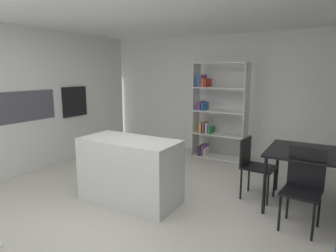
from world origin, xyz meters
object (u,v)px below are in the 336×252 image
at_px(kitchen_island, 130,170).
at_px(dining_chair_island_side, 253,162).
at_px(open_bookshelf, 215,113).
at_px(dining_table, 308,157).
at_px(built_in_oven, 75,101).
at_px(dining_chair_near, 304,182).

distance_m(kitchen_island, dining_chair_island_side, 1.75).
distance_m(open_bookshelf, dining_table, 2.53).
bearing_deg(dining_chair_island_side, open_bookshelf, 40.43).
xyz_separation_m(kitchen_island, dining_table, (2.16, 0.98, 0.26)).
bearing_deg(kitchen_island, open_bookshelf, 84.91).
bearing_deg(dining_table, built_in_oven, 177.79).
height_order(kitchen_island, dining_table, kitchen_island).
relative_size(dining_chair_near, dining_chair_island_side, 1.07).
bearing_deg(open_bookshelf, built_in_oven, -150.14).
xyz_separation_m(dining_table, dining_chair_near, (0.01, -0.52, -0.16)).
distance_m(kitchen_island, open_bookshelf, 2.67).
relative_size(kitchen_island, dining_table, 1.39).
bearing_deg(kitchen_island, dining_table, 24.41).
relative_size(kitchen_island, open_bookshelf, 0.70).
relative_size(dining_table, dining_chair_near, 1.07).
bearing_deg(open_bookshelf, dining_chair_island_side, -53.10).
relative_size(open_bookshelf, dining_chair_near, 2.13).
bearing_deg(dining_chair_island_side, built_in_oven, 90.99).
xyz_separation_m(kitchen_island, open_bookshelf, (0.23, 2.61, 0.51)).
bearing_deg(open_bookshelf, kitchen_island, -95.09).
bearing_deg(dining_table, dining_chair_island_side, 179.55).
xyz_separation_m(open_bookshelf, dining_table, (1.93, -1.63, -0.25)).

